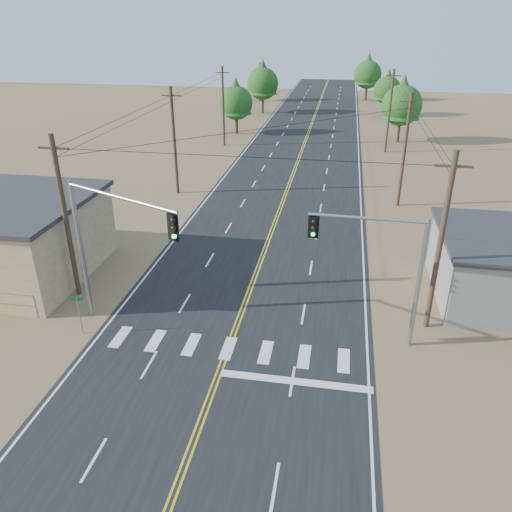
# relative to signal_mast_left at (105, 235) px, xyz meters

# --- Properties ---
(ground) EXTENTS (220.00, 220.00, 0.00)m
(ground) POSITION_rel_signal_mast_left_xyz_m (6.58, -8.98, -5.57)
(ground) COLOR olive
(ground) RESTS_ON ground
(road) EXTENTS (15.00, 200.00, 0.02)m
(road) POSITION_rel_signal_mast_left_xyz_m (6.58, 21.02, -5.56)
(road) COLOR black
(road) RESTS_ON ground
(utility_pole_left_near) EXTENTS (1.80, 0.30, 10.00)m
(utility_pole_left_near) POSITION_rel_signal_mast_left_xyz_m (-3.92, 3.02, -0.45)
(utility_pole_left_near) COLOR #4C3826
(utility_pole_left_near) RESTS_ON ground
(utility_pole_left_mid) EXTENTS (1.80, 0.30, 10.00)m
(utility_pole_left_mid) POSITION_rel_signal_mast_left_xyz_m (-3.92, 23.02, -0.45)
(utility_pole_left_mid) COLOR #4C3826
(utility_pole_left_mid) RESTS_ON ground
(utility_pole_left_far) EXTENTS (1.80, 0.30, 10.00)m
(utility_pole_left_far) POSITION_rel_signal_mast_left_xyz_m (-3.92, 43.02, -0.45)
(utility_pole_left_far) COLOR #4C3826
(utility_pole_left_far) RESTS_ON ground
(utility_pole_right_near) EXTENTS (1.80, 0.30, 10.00)m
(utility_pole_right_near) POSITION_rel_signal_mast_left_xyz_m (17.08, 3.02, -0.45)
(utility_pole_right_near) COLOR #4C3826
(utility_pole_right_near) RESTS_ON ground
(utility_pole_right_mid) EXTENTS (1.80, 0.30, 10.00)m
(utility_pole_right_mid) POSITION_rel_signal_mast_left_xyz_m (17.08, 23.02, -0.45)
(utility_pole_right_mid) COLOR #4C3826
(utility_pole_right_mid) RESTS_ON ground
(utility_pole_right_far) EXTENTS (1.80, 0.30, 10.00)m
(utility_pole_right_far) POSITION_rel_signal_mast_left_xyz_m (17.08, 43.02, -0.45)
(utility_pole_right_far) COLOR #4C3826
(utility_pole_right_far) RESTS_ON ground
(signal_mast_left) EXTENTS (6.94, 3.34, 8.14)m
(signal_mast_left) POSITION_rel_signal_mast_left_xyz_m (0.00, 0.00, 0.00)
(signal_mast_left) COLOR gray
(signal_mast_left) RESTS_ON ground
(signal_mast_right) EXTENTS (5.79, 0.43, 7.17)m
(signal_mast_right) POSITION_rel_signal_mast_left_xyz_m (14.31, 1.06, -0.73)
(signal_mast_right) COLOR gray
(signal_mast_right) RESTS_ON ground
(street_sign) EXTENTS (0.68, 0.17, 2.32)m
(street_sign) POSITION_rel_signal_mast_left_xyz_m (-1.61, -0.98, -4.01)
(street_sign) COLOR gray
(street_sign) RESTS_ON ground
(tree_left_near) EXTENTS (4.75, 4.75, 7.91)m
(tree_left_near) POSITION_rel_signal_mast_left_xyz_m (-3.82, 50.53, -0.73)
(tree_left_near) COLOR #3F2D1E
(tree_left_near) RESTS_ON ground
(tree_left_mid) EXTENTS (5.42, 5.42, 9.03)m
(tree_left_mid) POSITION_rel_signal_mast_left_xyz_m (-2.76, 67.87, -0.04)
(tree_left_mid) COLOR #3F2D1E
(tree_left_mid) RESTS_ON ground
(tree_left_far) EXTENTS (4.53, 4.53, 7.55)m
(tree_left_far) POSITION_rel_signal_mast_left_xyz_m (-5.52, 81.59, -0.95)
(tree_left_far) COLOR #3F2D1E
(tree_left_far) RESTS_ON ground
(tree_right_near) EXTENTS (5.34, 5.34, 8.89)m
(tree_right_near) POSITION_rel_signal_mast_left_xyz_m (19.07, 48.99, -0.13)
(tree_right_near) COLOR #3F2D1E
(tree_right_near) RESTS_ON ground
(tree_right_mid) EXTENTS (4.60, 4.60, 7.66)m
(tree_right_mid) POSITION_rel_signal_mast_left_xyz_m (18.48, 69.19, -0.88)
(tree_right_mid) COLOR #3F2D1E
(tree_right_mid) RESTS_ON ground
(tree_right_far) EXTENTS (5.43, 5.43, 9.05)m
(tree_right_far) POSITION_rel_signal_mast_left_xyz_m (15.58, 85.66, -0.03)
(tree_right_far) COLOR #3F2D1E
(tree_right_far) RESTS_ON ground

